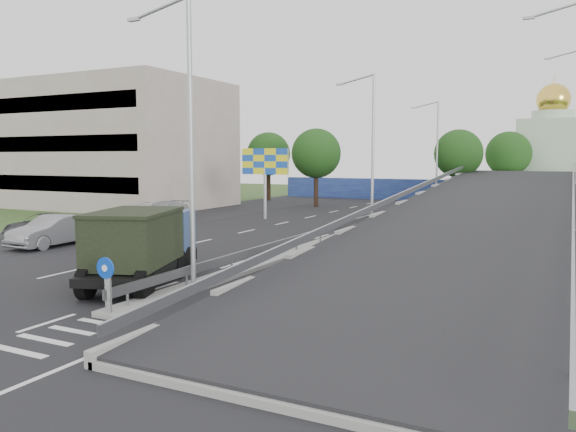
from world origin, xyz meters
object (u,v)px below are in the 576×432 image
Objects in this scene: church at (551,153)px; parked_car_d at (163,211)px; lamp_post_far at (435,147)px; lamp_post_mid at (370,142)px; parked_car_c at (44,225)px; dump_truck at (143,242)px; parked_car_e at (149,210)px; sign_bollard at (107,285)px; billboard at (265,165)px; parked_car_b at (54,231)px; lamp_post_near at (186,128)px.

church is 44.70m from parked_car_d.
parked_car_d is (-15.47, -22.52, -5.08)m from lamp_post_far.
lamp_post_mid is 0.73× the size of church.
church is 2.74× the size of parked_car_d.
parked_car_c is 1.02× the size of parked_car_d.
church is (9.89, 14.00, -0.50)m from lamp_post_far.
dump_truck reaches higher than parked_car_e.
lamp_post_mid is 2.00× the size of parked_car_d.
lamp_post_mid is 20.26m from dump_truck.
sign_bollard is 26.27m from parked_car_d.
sign_bollard is 58.84m from church.
lamp_post_mid is 1.97× the size of parked_car_c.
lamp_post_mid is 1.00× the size of lamp_post_far.
billboard is 1.07× the size of parked_car_c.
parked_car_c is at bearing -116.36° from billboard.
sign_bollard reaches higher than parked_car_b.
parked_car_d is (-13.10, 17.16, -0.86)m from dump_truck.
lamp_post_mid reaches higher than billboard.
parked_car_d is (-15.47, 17.48, -5.08)m from lamp_post_near.
dump_truck reaches higher than parked_car_b.
parked_car_e is at bearing 128.17° from sign_bollard.
lamp_post_far is 1.96× the size of parked_car_b.
billboard is (-9.11, -18.00, -1.62)m from lamp_post_far.
billboard is at bearing -116.84° from lamp_post_far.
church is 53.65m from parked_car_c.
parked_car_b is (-12.78, 9.07, -0.19)m from sign_bollard.
church reaches higher than dump_truck.
church is 55.18m from dump_truck.
sign_bollard is at bearing -90.26° from lamp_post_mid.
dump_truck reaches higher than parked_car_d.
sign_bollard reaches higher than parked_car_d.
parked_car_e is (-17.16, -2.14, -5.08)m from lamp_post_mid.
sign_bollard is at bearing -57.14° from parked_car_e.
sign_bollard is 0.17× the size of lamp_post_near.
lamp_post_near is at bearing -51.46° from parked_car_e.
billboard reaches higher than dump_truck.
parked_car_b is at bearing 144.65° from sign_bollard.
parked_car_d is (-25.36, -36.52, -4.58)m from church.
church reaches higher than parked_car_e.
parked_car_b is at bearing 135.30° from dump_truck.
sign_bollard is at bearing -91.64° from lamp_post_near.
billboard is 0.79× the size of dump_truck.
sign_bollard is 44.08m from lamp_post_far.
sign_bollard reaches higher than parked_car_e.
parked_car_b is (-12.89, 5.24, -4.96)m from lamp_post_near.
lamp_post_far reaches higher than parked_car_c.
parked_car_c is at bearing 146.05° from parked_car_b.
billboard is at bearing 75.74° from parked_car_b.
lamp_post_mid is 20.00m from lamp_post_far.
lamp_post_mid reaches higher than parked_car_e.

